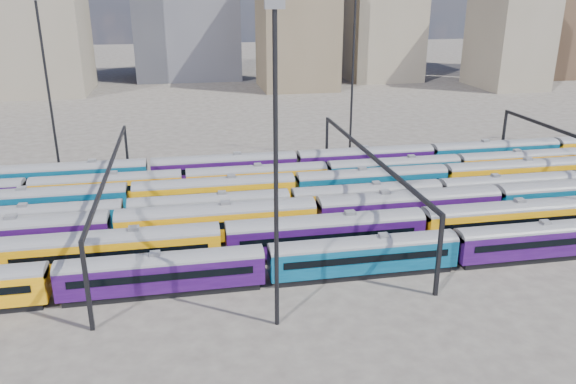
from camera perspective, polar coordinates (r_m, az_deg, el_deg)
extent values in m
plane|color=#3D3734|center=(68.08, -0.08, -2.86)|extent=(500.00, 500.00, 0.00)
cube|color=black|center=(53.50, -12.49, -9.66)|extent=(17.51, 2.27, 0.65)
cube|color=#210739|center=(52.72, -12.62, -8.09)|extent=(18.44, 2.67, 2.67)
cylinder|color=#4C4C51|center=(52.12, -12.73, -6.79)|extent=(18.44, 2.67, 2.67)
cube|color=black|center=(51.37, -12.68, -8.47)|extent=(16.22, 0.06, 0.69)
cube|color=black|center=(53.79, -12.62, -7.12)|extent=(16.22, 0.06, 0.69)
cube|color=slate|center=(51.81, -12.79, -6.08)|extent=(0.92, 0.83, 0.32)
cube|color=black|center=(55.86, 7.58, -8.01)|extent=(17.51, 2.27, 0.65)
cube|color=#05344F|center=(55.11, 7.66, -6.48)|extent=(18.44, 2.67, 2.67)
cylinder|color=#4C4C51|center=(54.54, 7.72, -5.22)|extent=(18.44, 2.67, 2.67)
cube|color=black|center=(53.82, 8.12, -6.80)|extent=(16.22, 0.06, 0.69)
cube|color=black|center=(56.13, 7.24, -5.59)|extent=(16.22, 0.06, 0.69)
cube|color=slate|center=(54.24, 7.76, -4.54)|extent=(0.92, 0.83, 0.32)
cube|color=black|center=(64.05, 24.08, -5.90)|extent=(17.51, 2.27, 0.65)
cube|color=#210739|center=(63.40, 24.29, -4.54)|extent=(18.44, 2.67, 2.67)
cylinder|color=#4C4C51|center=(62.90, 24.46, -3.43)|extent=(18.44, 2.67, 2.67)
cube|color=black|center=(62.28, 25.02, -4.76)|extent=(16.22, 0.06, 0.69)
cube|color=black|center=(64.29, 23.66, -3.81)|extent=(16.22, 0.06, 0.69)
cube|color=slate|center=(62.65, 24.55, -2.83)|extent=(0.92, 0.83, 0.32)
cube|color=black|center=(58.33, -17.15, -7.47)|extent=(19.70, 2.56, 0.73)
cube|color=#BE7A07|center=(57.53, -17.33, -5.81)|extent=(20.74, 3.01, 3.01)
cylinder|color=#4C4C51|center=(56.92, -17.48, -4.44)|extent=(20.74, 3.01, 3.01)
cube|color=black|center=(56.01, -17.52, -6.14)|extent=(18.25, 0.06, 0.78)
cube|color=black|center=(58.76, -17.22, -4.86)|extent=(18.25, 0.06, 0.78)
cube|color=slate|center=(56.61, -17.57, -3.70)|extent=(1.04, 0.93, 0.36)
cube|color=black|center=(59.46, 3.80, -6.03)|extent=(19.70, 2.56, 0.73)
cube|color=#210739|center=(58.68, 3.84, -4.38)|extent=(20.74, 3.01, 3.01)
cylinder|color=#4C4C51|center=(58.08, 3.87, -3.03)|extent=(20.74, 3.01, 3.01)
cube|color=black|center=(57.19, 4.22, -4.66)|extent=(18.25, 0.06, 0.78)
cube|color=black|center=(59.88, 3.48, -3.48)|extent=(18.25, 0.06, 0.78)
cube|color=slate|center=(57.78, 3.89, -2.30)|extent=(1.04, 0.93, 0.36)
cube|color=black|center=(67.67, 21.63, -4.15)|extent=(19.70, 2.56, 0.73)
cube|color=#BE7A07|center=(66.98, 21.83, -2.69)|extent=(20.74, 3.01, 3.01)
cylinder|color=#4C4C51|center=(66.46, 21.99, -1.49)|extent=(20.74, 3.01, 3.01)
cube|color=black|center=(65.68, 22.56, -2.89)|extent=(18.25, 0.06, 0.78)
cube|color=black|center=(68.04, 21.20, -1.94)|extent=(18.25, 0.06, 0.78)
cube|color=slate|center=(66.19, 22.08, -0.84)|extent=(1.04, 0.93, 0.36)
cube|color=black|center=(65.20, -26.84, -5.84)|extent=(20.33, 2.64, 0.75)
cube|color=#210739|center=(64.46, -27.11, -4.29)|extent=(21.40, 3.10, 3.10)
cube|color=black|center=(65.72, -26.80, -3.45)|extent=(18.83, 0.06, 0.80)
cube|color=black|center=(62.42, -7.09, -4.83)|extent=(20.33, 2.64, 0.75)
cube|color=#BE7A07|center=(61.65, -7.16, -3.20)|extent=(21.40, 3.10, 3.10)
cylinder|color=#4C4C51|center=(61.07, -7.22, -1.86)|extent=(21.40, 3.10, 3.10)
cube|color=black|center=(60.06, -7.07, -3.45)|extent=(18.83, 0.06, 0.80)
cube|color=black|center=(62.96, -7.27, -2.34)|extent=(18.83, 0.06, 0.80)
cube|color=slate|center=(60.77, -7.25, -1.13)|extent=(1.07, 0.96, 0.37)
cube|color=black|center=(67.16, 12.00, -3.30)|extent=(20.33, 2.64, 0.75)
cube|color=#210739|center=(66.44, 12.12, -1.77)|extent=(21.40, 3.10, 3.10)
cylinder|color=#4C4C51|center=(65.90, 12.22, -0.52)|extent=(21.40, 3.10, 3.10)
cube|color=black|center=(64.97, 12.67, -1.97)|extent=(18.83, 0.06, 0.80)
cube|color=black|center=(67.66, 11.64, -1.00)|extent=(18.83, 0.06, 0.80)
cube|color=slate|center=(65.62, 12.27, 0.16)|extent=(1.07, 0.96, 0.37)
cube|color=black|center=(78.05, 27.12, -1.83)|extent=(20.33, 2.64, 0.75)
cube|color=black|center=(78.48, 26.70, 0.14)|extent=(18.83, 0.06, 0.80)
cube|color=black|center=(69.02, -23.96, -4.05)|extent=(17.63, 2.29, 0.65)
cube|color=#05344F|center=(68.41, -24.15, -2.77)|extent=(18.56, 2.69, 2.69)
cylinder|color=#4C4C51|center=(67.95, -24.31, -1.72)|extent=(18.56, 2.69, 2.69)
cube|color=black|center=(67.07, -24.43, -2.95)|extent=(16.33, 0.06, 0.70)
cube|color=black|center=(69.54, -23.96, -2.10)|extent=(16.33, 0.06, 0.70)
cube|color=slate|center=(67.71, -24.39, -1.16)|extent=(0.93, 0.84, 0.32)
cube|color=black|center=(67.00, -7.85, -3.14)|extent=(17.63, 2.29, 0.65)
cube|color=#05344F|center=(66.37, -7.92, -1.82)|extent=(18.56, 2.69, 2.69)
cylinder|color=#4C4C51|center=(65.89, -7.97, -0.73)|extent=(18.56, 2.69, 2.69)
cube|color=black|center=(64.98, -7.86, -1.99)|extent=(16.33, 0.06, 0.70)
cube|color=black|center=(67.53, -7.99, -1.14)|extent=(16.33, 0.06, 0.70)
cube|color=slate|center=(65.65, -8.00, -0.14)|extent=(0.93, 0.84, 0.32)
cube|color=black|center=(70.34, 7.92, -2.01)|extent=(17.63, 2.29, 0.65)
cube|color=#BE7A07|center=(69.74, 7.98, -0.74)|extent=(18.56, 2.69, 2.69)
cylinder|color=#4C4C51|center=(69.29, 8.04, 0.30)|extent=(18.56, 2.69, 2.69)
cube|color=black|center=(68.42, 8.35, -0.88)|extent=(16.33, 0.06, 0.70)
cube|color=black|center=(70.85, 7.65, -0.11)|extent=(16.33, 0.06, 0.70)
cube|color=slate|center=(69.06, 8.06, 0.86)|extent=(0.93, 0.84, 0.32)
cube|color=black|center=(78.36, 21.34, -0.93)|extent=(17.63, 2.29, 0.65)
cube|color=#210739|center=(77.83, 21.49, 0.22)|extent=(18.56, 2.69, 2.69)
cylinder|color=#4C4C51|center=(77.42, 21.61, 1.16)|extent=(18.56, 2.69, 2.69)
cube|color=black|center=(76.65, 22.04, 0.12)|extent=(16.33, 0.06, 0.70)
cube|color=black|center=(78.82, 21.01, 0.77)|extent=(16.33, 0.06, 0.70)
cube|color=slate|center=(77.21, 21.68, 1.67)|extent=(0.93, 0.84, 0.32)
cube|color=black|center=(73.65, -23.59, -2.52)|extent=(19.01, 2.47, 0.70)
cube|color=#05344F|center=(73.04, -23.79, -1.21)|extent=(20.01, 2.90, 2.90)
cylinder|color=#4C4C51|center=(72.58, -23.94, -0.14)|extent=(20.01, 2.90, 2.90)
cube|color=black|center=(71.58, -24.06, -1.36)|extent=(17.61, 0.06, 0.75)
cube|color=black|center=(74.28, -23.59, -0.56)|extent=(17.61, 0.06, 0.75)
cube|color=slate|center=(72.34, -24.03, 0.44)|extent=(1.00, 0.90, 0.35)
cube|color=black|center=(71.66, -7.38, -1.55)|extent=(19.01, 2.47, 0.70)
cube|color=#BE7A07|center=(71.03, -7.44, -0.19)|extent=(20.01, 2.90, 2.90)
cylinder|color=#4C4C51|center=(70.55, -7.49, 0.91)|extent=(20.01, 2.90, 2.90)
cube|color=black|center=(69.53, -7.38, -0.33)|extent=(17.61, 0.06, 0.75)
cube|color=black|center=(72.30, -7.53, 0.46)|extent=(17.61, 0.06, 0.75)
cube|color=slate|center=(70.31, -7.52, 1.51)|extent=(1.00, 0.90, 0.35)
cube|color=black|center=(75.47, 8.42, -0.49)|extent=(19.01, 2.47, 0.70)
cube|color=#05344F|center=(74.87, 8.49, 0.81)|extent=(20.01, 2.90, 2.90)
cylinder|color=#4C4C51|center=(74.42, 8.54, 1.86)|extent=(20.01, 2.90, 2.90)
cube|color=black|center=(73.45, 8.87, 0.70)|extent=(17.61, 0.06, 0.75)
cube|color=black|center=(76.08, 8.15, 1.41)|extent=(17.61, 0.06, 0.75)
cube|color=slate|center=(74.19, 8.57, 2.43)|extent=(1.00, 0.90, 0.35)
cube|color=black|center=(84.29, 21.80, 0.44)|extent=(19.01, 2.47, 0.70)
cube|color=#BE7A07|center=(83.76, 21.95, 1.61)|extent=(20.01, 2.90, 2.90)
cylinder|color=#4C4C51|center=(83.35, 22.08, 2.55)|extent=(20.01, 2.90, 2.90)
cube|color=black|center=(82.49, 22.51, 1.52)|extent=(17.61, 0.06, 0.75)
cube|color=black|center=(84.84, 21.47, 2.14)|extent=(17.61, 0.06, 0.75)
cube|color=slate|center=(83.15, 22.15, 3.06)|extent=(1.00, 0.90, 0.35)
cube|color=black|center=(76.96, -17.70, -0.85)|extent=(17.99, 2.33, 0.66)
cube|color=#BE7A07|center=(76.40, -17.84, 0.34)|extent=(18.93, 2.75, 2.75)
cylinder|color=#4C4C51|center=(75.98, -17.94, 1.32)|extent=(18.93, 2.75, 2.75)
cube|color=black|center=(74.99, -17.98, 0.24)|extent=(16.66, 0.06, 0.71)
cube|color=black|center=(77.61, -17.75, 0.91)|extent=(16.66, 0.06, 0.71)
cube|color=slate|center=(75.76, -18.00, 1.85)|extent=(0.95, 0.85, 0.33)
cube|color=black|center=(76.84, -3.14, 0.06)|extent=(17.99, 2.33, 0.66)
cube|color=#BE7A07|center=(76.29, -3.16, 1.27)|extent=(18.93, 2.75, 2.75)
cylinder|color=#4C4C51|center=(75.86, -3.18, 2.25)|extent=(18.93, 2.75, 2.75)
cube|color=black|center=(74.87, -3.02, 1.18)|extent=(16.66, 0.06, 0.71)
cube|color=black|center=(77.50, -3.31, 1.82)|extent=(16.66, 0.06, 0.71)
cube|color=slate|center=(75.65, -3.19, 2.78)|extent=(0.95, 0.85, 0.33)
cube|color=black|center=(81.55, 10.59, 0.92)|extent=(17.99, 2.33, 0.66)
cube|color=#05344F|center=(81.02, 10.67, 2.06)|extent=(18.93, 2.75, 2.75)
cylinder|color=#4C4C51|center=(80.63, 10.73, 2.99)|extent=(18.93, 2.75, 2.75)
cube|color=black|center=(79.69, 11.04, 1.99)|extent=(16.66, 0.06, 0.71)
cube|color=black|center=(82.16, 10.34, 2.57)|extent=(16.66, 0.06, 0.71)
cube|color=slate|center=(80.42, 10.76, 3.49)|extent=(0.95, 0.85, 0.33)
cube|color=black|center=(90.33, 22.24, 1.61)|extent=(17.99, 2.33, 0.66)
cube|color=#BE7A07|center=(89.85, 22.38, 2.64)|extent=(18.93, 2.75, 2.75)
cylinder|color=#4C4C51|center=(89.49, 22.50, 3.48)|extent=(18.93, 2.75, 2.75)
cube|color=black|center=(88.66, 22.88, 2.58)|extent=(16.66, 0.06, 0.71)
cube|color=black|center=(90.88, 21.95, 3.10)|extent=(16.66, 0.06, 0.71)
cube|color=slate|center=(89.31, 22.56, 3.93)|extent=(0.95, 0.85, 0.33)
cube|color=black|center=(82.48, -21.06, 0.14)|extent=(19.34, 2.51, 0.71)
cube|color=#05344F|center=(81.93, -21.21, 1.35)|extent=(20.36, 2.95, 2.95)
cylinder|color=#4C4C51|center=(81.51, -21.34, 2.33)|extent=(20.36, 2.95, 2.95)
cube|color=black|center=(80.42, -21.42, 1.25)|extent=(17.92, 0.06, 0.76)
cube|color=black|center=(83.23, -21.08, 1.90)|extent=(17.92, 0.06, 0.76)
cube|color=slate|center=(81.29, -21.41, 2.86)|extent=(1.02, 0.92, 0.36)
cube|color=black|center=(81.17, -6.40, 1.07)|extent=(19.34, 2.51, 0.71)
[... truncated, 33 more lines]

